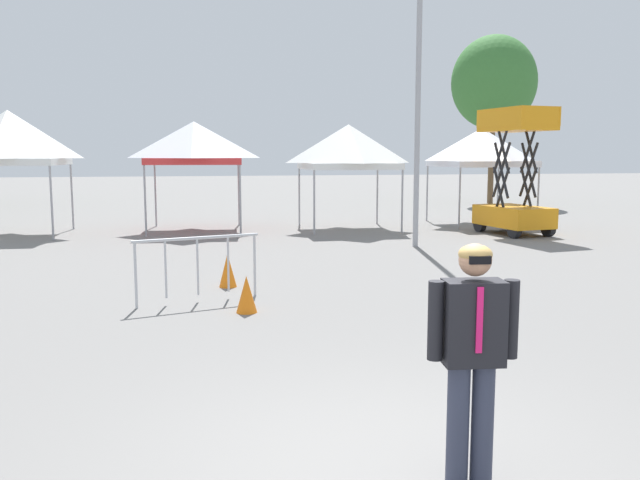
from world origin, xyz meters
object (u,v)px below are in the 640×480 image
traffic_cone_near_barrier (228,270)px  canopy_tent_behind_center (482,147)px  canopy_tent_far_left (9,138)px  crowd_barrier_near_person (197,256)px  traffic_cone_lot_center (247,294)px  tree_behind_tents_right (494,83)px  light_pole_near_lift (419,44)px  person_foreground (472,348)px  scissor_lift (514,196)px  canopy_tent_center (348,147)px  canopy_tent_behind_right (194,143)px

traffic_cone_near_barrier → canopy_tent_behind_center: bearing=44.8°
canopy_tent_far_left → crowd_barrier_near_person: 11.56m
canopy_tent_behind_center → traffic_cone_lot_center: canopy_tent_behind_center is taller
tree_behind_tents_right → crowd_barrier_near_person: (-14.60, -19.14, -5.06)m
light_pole_near_lift → person_foreground: bearing=-108.3°
scissor_lift → traffic_cone_near_barrier: (-9.00, -6.29, -0.84)m
traffic_cone_lot_center → traffic_cone_near_barrier: bearing=94.1°
traffic_cone_lot_center → person_foreground: bearing=-79.3°
person_foreground → traffic_cone_near_barrier: (-1.20, 7.64, -0.73)m
canopy_tent_far_left → canopy_tent_behind_center: 14.99m
canopy_tent_center → light_pole_near_lift: size_ratio=0.36×
crowd_barrier_near_person → person_foreground: bearing=-74.9°
canopy_tent_behind_center → traffic_cone_near_barrier: 13.30m
canopy_tent_center → traffic_cone_near_barrier: size_ratio=5.42×
canopy_tent_behind_right → canopy_tent_center: size_ratio=1.02×
tree_behind_tents_right → crowd_barrier_near_person: tree_behind_tents_right is taller
canopy_tent_behind_center → traffic_cone_lot_center: 14.68m
canopy_tent_behind_right → crowd_barrier_near_person: canopy_tent_behind_right is taller
light_pole_near_lift → crowd_barrier_near_person: size_ratio=4.52×
canopy_tent_center → scissor_lift: scissor_lift is taller
crowd_barrier_near_person → canopy_tent_center: bearing=62.8°
light_pole_near_lift → traffic_cone_lot_center: size_ratio=16.20×
canopy_tent_behind_right → tree_behind_tents_right: (14.41, 8.74, 3.07)m
canopy_tent_center → light_pole_near_lift: light_pole_near_lift is taller
person_foreground → light_pole_near_lift: 13.29m
person_foreground → canopy_tent_behind_right: bearing=95.3°
tree_behind_tents_right → traffic_cone_lot_center: 25.01m
canopy_tent_center → light_pole_near_lift: 5.03m
scissor_lift → crowd_barrier_near_person: scissor_lift is taller
canopy_tent_behind_right → crowd_barrier_near_person: size_ratio=1.68×
canopy_tent_behind_center → crowd_barrier_near_person: 14.41m
traffic_cone_lot_center → canopy_tent_behind_center: bearing=50.8°
canopy_tent_behind_center → scissor_lift: scissor_lift is taller
traffic_cone_near_barrier → canopy_tent_far_left: bearing=122.2°
person_foreground → traffic_cone_near_barrier: bearing=98.9°
canopy_tent_far_left → scissor_lift: size_ratio=0.98×
scissor_lift → traffic_cone_lot_center: bearing=-136.8°
canopy_tent_center → person_foreground: 16.68m
canopy_tent_behind_center → scissor_lift: bearing=-95.8°
canopy_tent_far_left → canopy_tent_center: canopy_tent_far_left is taller
traffic_cone_lot_center → scissor_lift: bearing=43.2°
scissor_lift → tree_behind_tents_right: bearing=66.7°
canopy_tent_far_left → light_pole_near_lift: light_pole_near_lift is taller
canopy_tent_behind_right → tree_behind_tents_right: tree_behind_tents_right is taller
canopy_tent_far_left → canopy_tent_behind_right: bearing=2.9°
traffic_cone_lot_center → canopy_tent_behind_right: bearing=92.6°
canopy_tent_behind_right → canopy_tent_behind_center: canopy_tent_behind_right is taller
canopy_tent_center → traffic_cone_lot_center: 11.73m
crowd_barrier_near_person → canopy_tent_far_left: bearing=116.9°
canopy_tent_far_left → traffic_cone_lot_center: 12.75m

